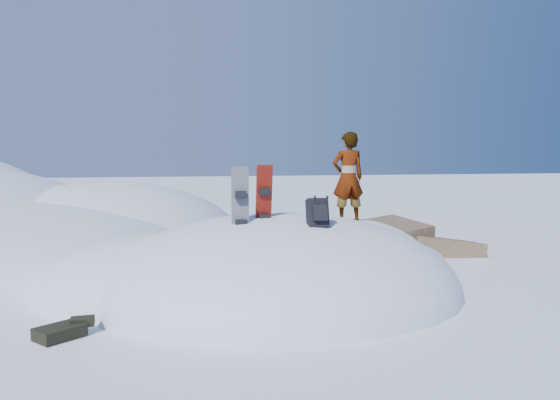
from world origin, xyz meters
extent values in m
plane|color=white|center=(0.00, 0.00, 0.00)|extent=(120.00, 120.00, 0.00)
ellipsoid|color=silver|center=(0.00, 0.00, 0.00)|extent=(7.00, 6.00, 3.00)
ellipsoid|color=silver|center=(-2.20, 0.60, 0.00)|extent=(4.40, 4.00, 2.20)
ellipsoid|color=silver|center=(1.80, 0.80, 0.00)|extent=(3.60, 3.20, 2.50)
ellipsoid|color=silver|center=(-3.50, 7.50, 0.00)|extent=(8.00, 8.00, 3.60)
ellipsoid|color=silver|center=(-5.50, 4.00, 0.00)|extent=(6.00, 5.00, 1.80)
cube|color=brown|center=(3.60, 3.40, 0.10)|extent=(2.82, 2.41, 1.62)
cube|color=brown|center=(5.20, 3.00, -0.10)|extent=(2.16, 1.80, 1.33)
cube|color=brown|center=(4.20, 4.60, 0.00)|extent=(2.08, 2.01, 1.10)
ellipsoid|color=silver|center=(3.20, 2.40, 0.00)|extent=(3.20, 2.40, 1.00)
cube|color=red|center=(-0.35, -0.35, 1.64)|extent=(0.31, 0.23, 1.56)
cube|color=black|center=(-0.35, -0.41, 1.95)|extent=(0.20, 0.13, 0.14)
cube|color=black|center=(-0.35, -0.41, 1.48)|extent=(0.20, 0.13, 0.14)
cube|color=black|center=(-0.81, -0.60, 1.59)|extent=(0.33, 0.26, 1.60)
cube|color=black|center=(-0.81, -0.66, 1.91)|extent=(0.21, 0.15, 0.14)
cube|color=black|center=(-0.81, -0.66, 1.43)|extent=(0.21, 0.15, 0.14)
cube|color=black|center=(0.46, -0.99, 1.60)|extent=(0.37, 0.36, 0.53)
cube|color=black|center=(0.46, -1.14, 1.62)|extent=(0.25, 0.18, 0.29)
cylinder|color=black|center=(0.35, -1.12, 1.73)|extent=(0.04, 0.20, 0.36)
cylinder|color=black|center=(0.56, -1.12, 1.73)|extent=(0.04, 0.20, 0.36)
cube|color=black|center=(-3.60, -1.79, 0.10)|extent=(0.76, 0.72, 0.17)
cube|color=black|center=(-3.31, -1.60, 0.17)|extent=(0.35, 0.26, 0.12)
imported|color=slate|center=(1.64, 0.65, 2.13)|extent=(0.69, 0.46, 1.86)
camera|label=1|loc=(-2.39, -9.82, 2.57)|focal=35.00mm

